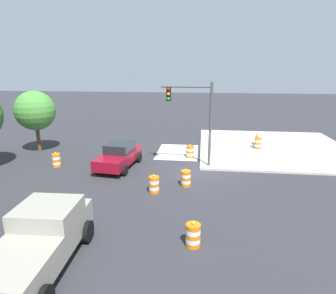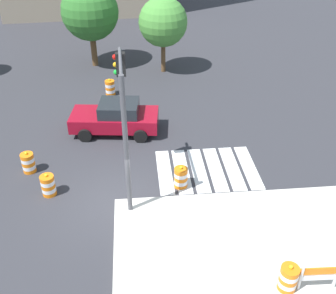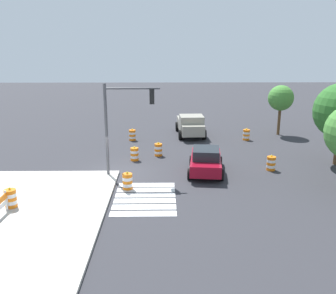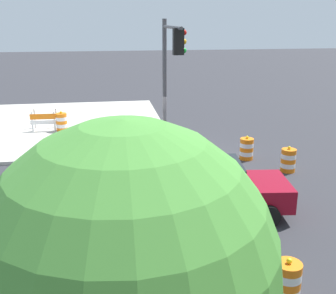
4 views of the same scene
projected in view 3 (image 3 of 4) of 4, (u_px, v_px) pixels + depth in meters
The scene contains 13 objects.
ground_plane at pixel (119, 173), 23.01m from camera, with size 120.00×120.00×0.00m, color #2D2D33.
crosswalk_stripes at pixel (145, 198), 19.18m from camera, with size 4.35×3.20×0.02m.
sports_car at pixel (206, 160), 22.87m from camera, with size 4.49×2.52×1.63m.
pickup_truck at pixel (191, 125), 32.38m from camera, with size 5.23×2.52×1.92m.
traffic_barrel_near_corner at pixel (127, 181), 20.29m from camera, with size 0.56×0.56×1.02m.
traffic_barrel_crosswalk_end at pixel (135, 154), 25.46m from camera, with size 0.56×0.56×1.02m.
traffic_barrel_median_near at pixel (132, 135), 30.90m from camera, with size 0.56×0.56×1.02m.
traffic_barrel_median_far at pixel (246, 135), 31.02m from camera, with size 0.56×0.56×1.02m.
traffic_barrel_far_curb at pixel (158, 150), 26.53m from camera, with size 0.56×0.56×1.02m.
traffic_barrel_lane_center at pixel (271, 163), 23.43m from camera, with size 0.56×0.56×1.02m.
traffic_barrel_on_sidewalk at pixel (11, 198), 17.66m from camera, with size 0.56×0.56×1.02m.
traffic_light_pole at pixel (125, 113), 21.45m from camera, with size 0.47×3.29×5.50m.
street_tree_streetside_far at pixel (281, 98), 32.19m from camera, with size 2.23×2.23×4.43m.
Camera 3 is at (21.79, 2.77, 7.68)m, focal length 39.12 mm.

